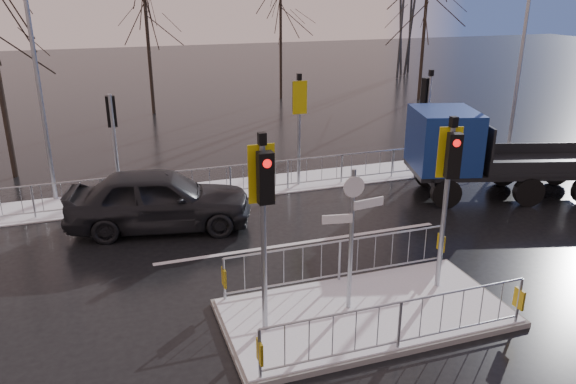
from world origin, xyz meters
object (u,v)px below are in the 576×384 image
object	(u,v)px
flatbed_truck	(469,151)
street_lamp_left	(37,59)
traffic_island	(365,299)
street_lamp_right	(524,48)
car_far_lane	(160,199)

from	to	relation	value
flatbed_truck	street_lamp_left	xyz separation A→B (m)	(-12.79, 4.01, 2.95)
traffic_island	flatbed_truck	xyz separation A→B (m)	(6.37, 5.48, 1.15)
flatbed_truck	street_lamp_right	bearing A→B (deg)	35.53
traffic_island	flatbed_truck	size ratio (longest dim) A/B	0.91
traffic_island	street_lamp_right	world-z (taller)	street_lamp_right
flatbed_truck	street_lamp_right	xyz separation A→B (m)	(4.21, 3.01, 2.85)
traffic_island	car_far_lane	xyz separation A→B (m)	(-3.49, 6.07, 0.49)
traffic_island	street_lamp_right	distance (m)	14.14
car_far_lane	street_lamp_left	distance (m)	5.77
car_far_lane	street_lamp_right	bearing A→B (deg)	-68.87
car_far_lane	traffic_island	bearing A→B (deg)	-138.74
street_lamp_left	street_lamp_right	bearing A→B (deg)	-3.37
car_far_lane	street_lamp_left	size ratio (longest dim) A/B	0.63
traffic_island	car_far_lane	distance (m)	7.02
car_far_lane	flatbed_truck	world-z (taller)	flatbed_truck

